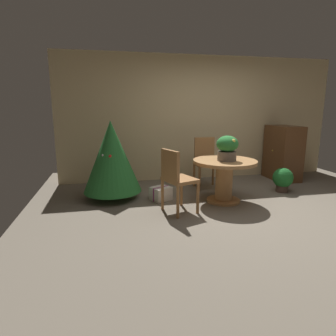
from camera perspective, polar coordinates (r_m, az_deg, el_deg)
The scene contains 10 objects.
ground_plane at distance 4.53m, azimuth 15.00°, elevation -8.26°, with size 6.60×6.60×0.00m, color #756B5B.
back_wall_panel at distance 6.29m, azimuth 6.52°, elevation 9.79°, with size 6.00×0.10×2.60m, color beige.
round_dining_table at distance 4.75m, azimuth 11.18°, elevation -1.17°, with size 1.03×1.03×0.70m.
flower_vase at distance 4.62m, azimuth 11.73°, elevation 4.06°, with size 0.34×0.34×0.40m.
wooden_chair_far at distance 5.58m, azimuth 7.53°, elevation 1.68°, with size 0.44×0.39×0.97m.
wooden_chair_left_near at distance 4.16m, azimuth 1.59°, elevation -1.73°, with size 0.53×0.57×0.95m.
holiday_tree at distance 4.89m, azimuth -11.18°, elevation 2.24°, with size 0.98×0.98×1.33m.
gift_box_cream at distance 4.84m, azimuth -1.44°, elevation -5.11°, with size 0.40×0.38×0.23m.
wooden_cabinet at distance 6.63m, azimuth 21.95°, elevation 2.82°, with size 0.51×0.81×1.15m.
potted_plant at distance 5.67m, azimuth 21.94°, elevation -2.02°, with size 0.36×0.36×0.45m.
Camera 1 is at (-1.98, -3.77, 1.54)m, focal length 30.53 mm.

